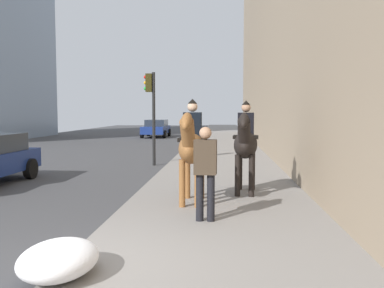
% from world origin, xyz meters
% --- Properties ---
extents(sidewalk_slab, '(120.00, 4.12, 0.12)m').
position_xyz_m(sidewalk_slab, '(0.00, -2.06, 0.06)').
color(sidewalk_slab, gray).
rests_on(sidewalk_slab, ground).
extents(mounted_horse_near, '(2.15, 0.62, 2.25)m').
position_xyz_m(mounted_horse_near, '(3.99, -1.44, 1.35)').
color(mounted_horse_near, brown).
rests_on(mounted_horse_near, sidewalk_slab).
extents(mounted_horse_far, '(2.15, 0.70, 2.24)m').
position_xyz_m(mounted_horse_far, '(5.18, -2.64, 1.34)').
color(mounted_horse_far, black).
rests_on(mounted_horse_far, sidewalk_slab).
extents(pedestrian_greeting, '(0.28, 0.41, 1.70)m').
position_xyz_m(pedestrian_greeting, '(2.53, -1.79, 1.10)').
color(pedestrian_greeting, black).
rests_on(pedestrian_greeting, sidewalk_slab).
extents(car_near_lane, '(4.59, 2.04, 1.44)m').
position_xyz_m(car_near_lane, '(29.67, 3.41, 0.76)').
color(car_near_lane, navy).
rests_on(car_near_lane, ground).
extents(traffic_light_near_curb, '(0.20, 0.44, 3.60)m').
position_xyz_m(traffic_light_near_curb, '(11.22, 0.66, 2.43)').
color(traffic_light_near_curb, black).
rests_on(traffic_light_near_curb, ground).
extents(snow_pile_near, '(1.19, 0.92, 0.41)m').
position_xyz_m(snow_pile_near, '(-0.16, -0.15, 0.33)').
color(snow_pile_near, white).
rests_on(snow_pile_near, sidewalk_slab).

